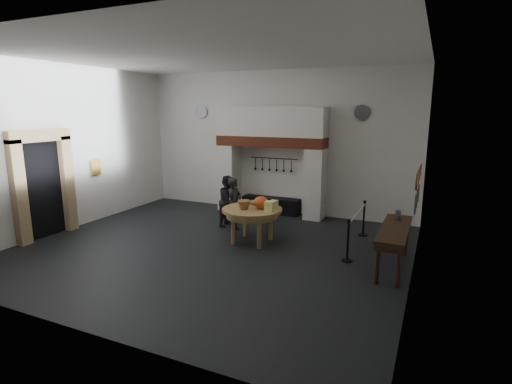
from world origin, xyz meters
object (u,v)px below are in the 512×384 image
at_px(iron_range, 271,205).
at_px(visitor_near, 234,205).
at_px(barrier_post_far, 364,219).
at_px(barrier_post_near, 348,242).
at_px(visitor_far, 228,201).
at_px(work_table, 252,210).
at_px(side_table, 395,229).

xyz_separation_m(iron_range, visitor_near, (-0.16, -2.24, 0.49)).
bearing_deg(barrier_post_far, barrier_post_near, -90.00).
bearing_deg(barrier_post_far, visitor_far, -169.99).
height_order(iron_range, barrier_post_far, barrier_post_far).
relative_size(barrier_post_near, barrier_post_far, 1.00).
bearing_deg(barrier_post_far, work_table, -145.40).
bearing_deg(barrier_post_near, barrier_post_far, 90.00).
height_order(visitor_near, barrier_post_far, visitor_near).
bearing_deg(work_table, barrier_post_far, 34.60).
relative_size(visitor_far, barrier_post_far, 1.62).
distance_m(work_table, barrier_post_far, 3.02).
bearing_deg(visitor_far, iron_range, -17.38).
distance_m(iron_range, visitor_near, 2.30).
height_order(work_table, visitor_near, visitor_near).
relative_size(side_table, barrier_post_near, 2.44).
xyz_separation_m(side_table, barrier_post_far, (-0.96, 2.00, -0.42)).
relative_size(visitor_near, barrier_post_far, 1.65).
xyz_separation_m(work_table, visitor_near, (-0.84, 0.65, -0.10)).
distance_m(work_table, visitor_near, 1.06).
bearing_deg(iron_range, visitor_near, -94.18).
distance_m(iron_range, work_table, 3.02).
height_order(work_table, barrier_post_far, barrier_post_far).
bearing_deg(visitor_far, work_table, -130.57).
bearing_deg(side_table, barrier_post_near, 179.71).
bearing_deg(work_table, visitor_far, 139.77).
distance_m(iron_range, barrier_post_far, 3.37).
bearing_deg(barrier_post_near, iron_range, 134.63).
bearing_deg(barrier_post_far, iron_range, 159.36).
relative_size(visitor_far, barrier_post_near, 1.62).
bearing_deg(visitor_near, visitor_far, 52.67).
distance_m(iron_range, visitor_far, 1.98).
bearing_deg(side_table, visitor_near, 167.43).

